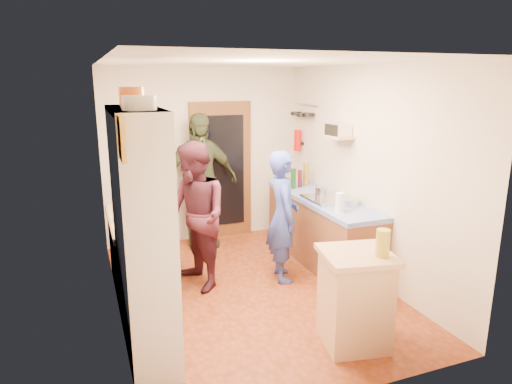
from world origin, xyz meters
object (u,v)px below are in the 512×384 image
hutch_body (143,236)px  island_base (354,301)px  right_counter_base (321,231)px  person_hob (286,217)px  person_left (196,216)px  person_back (200,181)px

hutch_body → island_base: 2.01m
hutch_body → right_counter_base: bearing=27.5°
hutch_body → person_hob: 2.06m
right_counter_base → person_hob: size_ratio=1.37×
person_left → hutch_body: bearing=-45.5°
hutch_body → person_hob: (1.81, 0.95, -0.30)m
island_base → person_hob: 1.58m
right_counter_base → person_hob: person_hob is taller
person_left → right_counter_base: bearing=81.2°
right_counter_base → person_hob: bearing=-153.4°
right_counter_base → person_left: size_ratio=1.26×
person_back → person_left: bearing=-110.4°
right_counter_base → person_left: bearing=-175.9°
island_base → person_back: person_back is taller
person_left → person_back: 1.34m
right_counter_base → person_back: bearing=139.6°
person_hob → person_back: bearing=34.9°
person_back → island_base: bearing=-81.4°
hutch_body → person_back: size_ratio=1.12×
right_counter_base → hutch_body: bearing=-152.5°
person_hob → person_left: (-1.05, 0.22, 0.07)m
island_base → person_left: 2.10m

